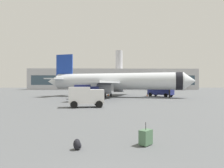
% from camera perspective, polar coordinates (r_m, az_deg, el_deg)
% --- Properties ---
extents(airplane_at_gate, '(35.08, 32.01, 10.50)m').
position_cam_1_polar(airplane_at_gate, '(47.94, 0.93, 0.71)').
color(airplane_at_gate, silver).
rests_on(airplane_at_gate, ground).
extents(airplane_taxiing, '(25.45, 22.98, 7.47)m').
position_cam_1_polar(airplane_taxiing, '(114.09, 14.86, -0.35)').
color(airplane_taxiing, silver).
rests_on(airplane_taxiing, ground).
extents(service_truck, '(5.17, 3.41, 2.90)m').
position_cam_1_polar(service_truck, '(41.77, -7.29, -1.97)').
color(service_truck, navy).
rests_on(service_truck, ground).
extents(fuel_truck, '(5.93, 5.95, 3.20)m').
position_cam_1_polar(fuel_truck, '(50.86, 13.29, -1.46)').
color(fuel_truck, navy).
rests_on(fuel_truck, ground).
extents(cargo_van, '(4.65, 2.88, 2.60)m').
position_cam_1_polar(cargo_van, '(26.44, -7.32, -3.33)').
color(cargo_van, white).
rests_on(cargo_van, ground).
extents(safety_cone_near, '(0.44, 0.44, 0.76)m').
position_cam_1_polar(safety_cone_near, '(54.48, -1.06, -2.85)').
color(safety_cone_near, '#F2590C').
rests_on(safety_cone_near, ground).
extents(safety_cone_mid, '(0.44, 0.44, 0.76)m').
position_cam_1_polar(safety_cone_mid, '(52.91, 9.76, -2.93)').
color(safety_cone_mid, '#F2590C').
rests_on(safety_cone_mid, ground).
extents(safety_cone_far, '(0.44, 0.44, 0.83)m').
position_cam_1_polar(safety_cone_far, '(51.71, -3.53, -2.96)').
color(safety_cone_far, '#F2590C').
rests_on(safety_cone_far, ground).
extents(safety_cone_outer, '(0.44, 0.44, 0.78)m').
position_cam_1_polar(safety_cone_outer, '(46.98, -10.55, -3.26)').
color(safety_cone_outer, '#F2590C').
rests_on(safety_cone_outer, ground).
extents(rolling_suitcase, '(0.73, 0.74, 1.10)m').
position_cam_1_polar(rolling_suitcase, '(10.20, 9.38, -14.39)').
color(rolling_suitcase, '#476B4C').
rests_on(rolling_suitcase, ground).
extents(traveller_backpack, '(0.36, 0.40, 0.48)m').
position_cam_1_polar(traveller_backpack, '(9.60, -9.66, -16.28)').
color(traveller_backpack, black).
rests_on(traveller_backpack, ground).
extents(terminal_building, '(101.47, 18.45, 24.45)m').
position_cam_1_polar(terminal_building, '(129.41, 0.35, 1.32)').
color(terminal_building, '#B2B2B7').
rests_on(terminal_building, ground).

